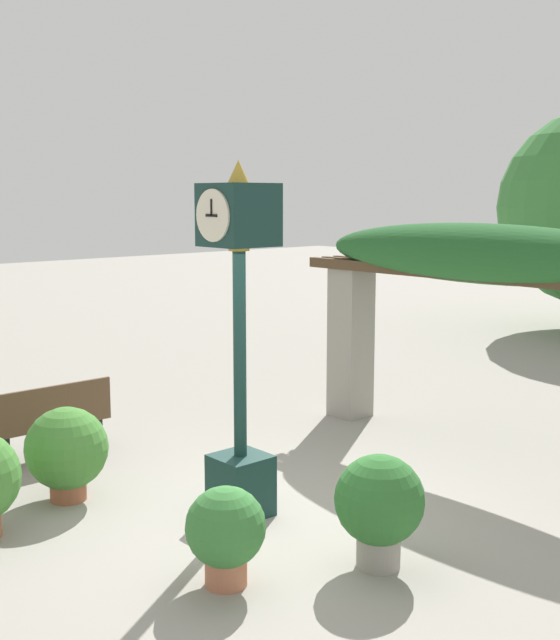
# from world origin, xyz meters

# --- Properties ---
(ground_plane) EXTENTS (60.00, 60.00, 0.00)m
(ground_plane) POSITION_xyz_m (0.00, 0.00, 0.00)
(ground_plane) COLOR gray
(pedestal_clock) EXTENTS (0.57, 0.62, 3.34)m
(pedestal_clock) POSITION_xyz_m (-0.25, -0.18, 1.78)
(pedestal_clock) COLOR #14332D
(pedestal_clock) RESTS_ON ground
(pergola) EXTENTS (5.04, 1.06, 2.71)m
(pergola) POSITION_xyz_m (0.00, 3.16, 2.08)
(pergola) COLOR gray
(pergola) RESTS_ON ground
(potted_plant_near_left) EXTENTS (0.63, 0.63, 0.80)m
(potted_plant_near_left) POSITION_xyz_m (0.76, -1.15, 0.44)
(potted_plant_near_left) COLOR #B26B4C
(potted_plant_near_left) RESTS_ON ground
(potted_plant_far_left) EXTENTS (0.74, 0.74, 0.95)m
(potted_plant_far_left) POSITION_xyz_m (1.35, -0.02, 0.54)
(potted_plant_far_left) COLOR gray
(potted_plant_far_left) RESTS_ON ground
(potted_plant_far_right) EXTENTS (0.83, 0.83, 0.95)m
(potted_plant_far_right) POSITION_xyz_m (-1.70, -1.24, 0.51)
(potted_plant_far_right) COLOR #9E563D
(potted_plant_far_right) RESTS_ON ground
(park_bench) EXTENTS (0.42, 1.43, 0.89)m
(park_bench) POSITION_xyz_m (-3.00, -0.79, 0.43)
(park_bench) COLOR brown
(park_bench) RESTS_ON ground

